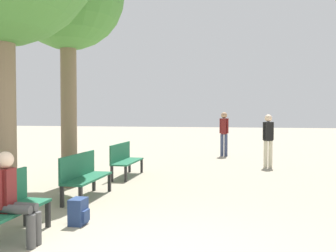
{
  "coord_description": "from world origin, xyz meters",
  "views": [
    {
      "loc": [
        1.15,
        -3.98,
        1.71
      ],
      "look_at": [
        -0.7,
        5.07,
        1.38
      ],
      "focal_mm": 40.0,
      "sensor_mm": 36.0,
      "label": 1
    }
  ],
  "objects_px": {
    "bench_row_2": "(124,158)",
    "backpack": "(79,212)",
    "bench_row_1": "(83,173)",
    "pedestrian_mid": "(268,137)",
    "person_seated": "(13,195)",
    "pedestrian_near": "(224,131)",
    "bench_row_0": "(0,205)"
  },
  "relations": [
    {
      "from": "bench_row_0",
      "to": "person_seated",
      "type": "height_order",
      "value": "person_seated"
    },
    {
      "from": "person_seated",
      "to": "backpack",
      "type": "height_order",
      "value": "person_seated"
    },
    {
      "from": "bench_row_1",
      "to": "pedestrian_mid",
      "type": "xyz_separation_m",
      "value": [
        3.86,
        5.1,
        0.44
      ]
    },
    {
      "from": "bench_row_0",
      "to": "bench_row_1",
      "type": "xyz_separation_m",
      "value": [
        0.0,
        2.59,
        0.0
      ]
    },
    {
      "from": "bench_row_2",
      "to": "pedestrian_mid",
      "type": "distance_m",
      "value": 4.63
    },
    {
      "from": "pedestrian_near",
      "to": "person_seated",
      "type": "bearing_deg",
      "value": -101.5
    },
    {
      "from": "bench_row_2",
      "to": "bench_row_0",
      "type": "bearing_deg",
      "value": -90.0
    },
    {
      "from": "pedestrian_near",
      "to": "pedestrian_mid",
      "type": "bearing_deg",
      "value": -61.1
    },
    {
      "from": "bench_row_2",
      "to": "pedestrian_near",
      "type": "bearing_deg",
      "value": 65.8
    },
    {
      "from": "person_seated",
      "to": "pedestrian_near",
      "type": "bearing_deg",
      "value": 78.5
    },
    {
      "from": "bench_row_2",
      "to": "pedestrian_near",
      "type": "xyz_separation_m",
      "value": [
        2.35,
        5.24,
        0.49
      ]
    },
    {
      "from": "bench_row_0",
      "to": "bench_row_2",
      "type": "height_order",
      "value": "same"
    },
    {
      "from": "pedestrian_near",
      "to": "pedestrian_mid",
      "type": "xyz_separation_m",
      "value": [
        1.51,
        -2.73,
        -0.04
      ]
    },
    {
      "from": "person_seated",
      "to": "backpack",
      "type": "distance_m",
      "value": 1.17
    },
    {
      "from": "person_seated",
      "to": "bench_row_2",
      "type": "bearing_deg",
      "value": 92.48
    },
    {
      "from": "pedestrian_mid",
      "to": "bench_row_0",
      "type": "bearing_deg",
      "value": -116.68
    },
    {
      "from": "bench_row_0",
      "to": "bench_row_1",
      "type": "relative_size",
      "value": 1.0
    },
    {
      "from": "bench_row_0",
      "to": "pedestrian_mid",
      "type": "height_order",
      "value": "pedestrian_mid"
    },
    {
      "from": "person_seated",
      "to": "pedestrian_near",
      "type": "xyz_separation_m",
      "value": [
        2.13,
        10.46,
        0.35
      ]
    },
    {
      "from": "person_seated",
      "to": "pedestrian_near",
      "type": "relative_size",
      "value": 0.7
    },
    {
      "from": "person_seated",
      "to": "pedestrian_mid",
      "type": "height_order",
      "value": "pedestrian_mid"
    },
    {
      "from": "bench_row_1",
      "to": "pedestrian_mid",
      "type": "bearing_deg",
      "value": 52.84
    },
    {
      "from": "backpack",
      "to": "pedestrian_near",
      "type": "bearing_deg",
      "value": 79.87
    },
    {
      "from": "person_seated",
      "to": "pedestrian_mid",
      "type": "xyz_separation_m",
      "value": [
        3.64,
        7.73,
        0.3
      ]
    },
    {
      "from": "bench_row_2",
      "to": "backpack",
      "type": "distance_m",
      "value": 4.29
    },
    {
      "from": "backpack",
      "to": "pedestrian_near",
      "type": "relative_size",
      "value": 0.23
    },
    {
      "from": "bench_row_0",
      "to": "pedestrian_near",
      "type": "relative_size",
      "value": 0.89
    },
    {
      "from": "bench_row_2",
      "to": "person_seated",
      "type": "xyz_separation_m",
      "value": [
        0.23,
        -5.22,
        0.14
      ]
    },
    {
      "from": "bench_row_2",
      "to": "backpack",
      "type": "height_order",
      "value": "bench_row_2"
    },
    {
      "from": "pedestrian_near",
      "to": "bench_row_2",
      "type": "bearing_deg",
      "value": -114.2
    },
    {
      "from": "person_seated",
      "to": "pedestrian_mid",
      "type": "bearing_deg",
      "value": 64.8
    },
    {
      "from": "bench_row_2",
      "to": "bench_row_1",
      "type": "bearing_deg",
      "value": -90.0
    }
  ]
}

